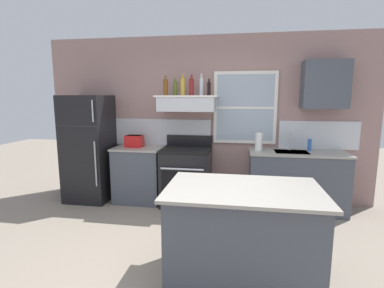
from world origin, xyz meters
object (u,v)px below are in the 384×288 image
at_px(toaster, 134,141).
at_px(dish_soap_bottle, 309,145).
at_px(stove_range, 186,176).
at_px(bottle_amber_wine, 166,87).
at_px(bottle_red_label_wine, 192,87).
at_px(kitchen_island, 242,234).
at_px(paper_towel_roll, 259,142).
at_px(bottle_olive_oil_square, 175,88).
at_px(bottle_clear_tall, 201,86).
at_px(bottle_balsamic_dark, 209,88).
at_px(bottle_champagne_gold_foil, 183,86).
at_px(refrigerator, 89,148).

xyz_separation_m(toaster, dish_soap_bottle, (2.76, 0.08, -0.01)).
relative_size(toaster, stove_range, 0.27).
bearing_deg(stove_range, bottle_amber_wine, 172.86).
distance_m(stove_range, bottle_red_label_wine, 1.42).
bearing_deg(bottle_red_label_wine, kitchen_island, -67.38).
xyz_separation_m(paper_towel_roll, dish_soap_bottle, (0.76, 0.10, -0.04)).
bearing_deg(bottle_amber_wine, bottle_olive_oil_square, 30.04).
distance_m(bottle_olive_oil_square, bottle_clear_tall, 0.41).
bearing_deg(bottle_balsamic_dark, toaster, -178.75).
bearing_deg(toaster, bottle_amber_wine, -1.17).
bearing_deg(stove_range, toaster, 176.55).
bearing_deg(bottle_champagne_gold_foil, toaster, -176.92).
xyz_separation_m(bottle_clear_tall, dish_soap_bottle, (1.67, -0.02, -0.89)).
bearing_deg(bottle_champagne_gold_foil, bottle_balsamic_dark, -2.32).
xyz_separation_m(bottle_amber_wine, paper_towel_roll, (1.45, -0.00, -0.83)).
xyz_separation_m(bottle_red_label_wine, kitchen_island, (0.79, -1.90, -1.42)).
height_order(stove_range, bottle_amber_wine, bottle_amber_wine).
bearing_deg(refrigerator, bottle_balsamic_dark, 2.95).
xyz_separation_m(bottle_amber_wine, bottle_red_label_wine, (0.41, 0.00, 0.00)).
bearing_deg(kitchen_island, bottle_champagne_gold_foil, 115.66).
xyz_separation_m(bottle_olive_oil_square, bottle_red_label_wine, (0.27, -0.07, 0.02)).
distance_m(bottle_amber_wine, bottle_balsamic_dark, 0.68).
xyz_separation_m(bottle_balsamic_dark, dish_soap_bottle, (1.54, 0.06, -0.85)).
bearing_deg(bottle_balsamic_dark, stove_range, -166.92).
xyz_separation_m(toaster, bottle_amber_wine, (0.55, -0.01, 0.87)).
height_order(toaster, bottle_champagne_gold_foil, bottle_champagne_gold_foil).
bearing_deg(toaster, refrigerator, -174.38).
distance_m(bottle_olive_oil_square, bottle_red_label_wine, 0.28).
distance_m(bottle_red_label_wine, bottle_balsamic_dark, 0.27).
distance_m(toaster, paper_towel_roll, 2.00).
distance_m(bottle_champagne_gold_foil, bottle_red_label_wine, 0.15).
bearing_deg(toaster, bottle_olive_oil_square, 5.67).
distance_m(refrigerator, bottle_champagne_gold_foil, 1.88).
xyz_separation_m(bottle_amber_wine, bottle_champagne_gold_foil, (0.26, 0.05, 0.01)).
bearing_deg(bottle_champagne_gold_foil, bottle_red_label_wine, -19.12).
bearing_deg(paper_towel_roll, bottle_clear_tall, 172.61).
xyz_separation_m(refrigerator, paper_towel_roll, (2.77, 0.06, 0.17)).
distance_m(bottle_clear_tall, bottle_balsamic_dark, 0.15).
bearing_deg(bottle_balsamic_dark, dish_soap_bottle, 2.15).
bearing_deg(bottle_amber_wine, refrigerator, -177.19).
height_order(bottle_amber_wine, dish_soap_bottle, bottle_amber_wine).
xyz_separation_m(refrigerator, stove_range, (1.65, 0.02, -0.41)).
bearing_deg(bottle_clear_tall, bottle_amber_wine, -168.36).
relative_size(bottle_red_label_wine, paper_towel_roll, 1.17).
bearing_deg(kitchen_island, dish_soap_bottle, 63.14).
bearing_deg(kitchen_island, bottle_red_label_wine, 112.62).
xyz_separation_m(bottle_champagne_gold_foil, bottle_balsamic_dark, (0.41, -0.02, -0.03)).
height_order(bottle_red_label_wine, kitchen_island, bottle_red_label_wine).
relative_size(bottle_amber_wine, bottle_red_label_wine, 0.98).
distance_m(stove_range, bottle_amber_wine, 1.45).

